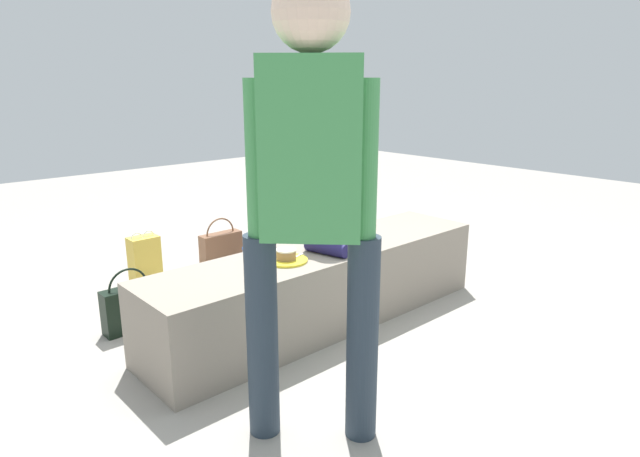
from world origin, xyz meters
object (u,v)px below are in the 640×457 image
gift_bag (145,260)px  handbag_black_leather (130,307)px  water_bottle_near_gift (245,264)px  party_cup_red (349,262)px  cake_plate (286,257)px  adult_standing (311,179)px  cake_box_white (337,246)px  child_seated (327,211)px  water_bottle_far_side (188,292)px  handbag_brown_canvas (221,246)px

gift_bag → handbag_black_leather: (-0.37, -0.62, -0.03)m
water_bottle_near_gift → party_cup_red: (0.69, -0.33, -0.06)m
water_bottle_near_gift → party_cup_red: bearing=-25.5°
cake_plate → handbag_black_leather: (-0.57, 0.66, -0.32)m
adult_standing → gift_bag: 2.15m
adult_standing → cake_box_white: size_ratio=4.95×
adult_standing → water_bottle_near_gift: (0.78, 1.59, -0.90)m
child_seated → water_bottle_far_side: 1.03m
gift_bag → handbag_black_leather: gift_bag is taller
cake_box_white → water_bottle_near_gift: bearing=178.7°
child_seated → party_cup_red: 1.09m
water_bottle_far_side → cake_box_white: (1.39, 0.14, -0.02)m
adult_standing → party_cup_red: adult_standing is taller
cake_plate → gift_bag: (-0.20, 1.28, -0.29)m
cake_plate → cake_box_white: 1.55m
child_seated → gift_bag: size_ratio=1.32×
handbag_black_leather → water_bottle_far_side: bearing=12.1°
handbag_black_leather → gift_bag: bearing=59.0°
adult_standing → handbag_black_leather: 1.61m
adult_standing → cake_plate: 0.97m
cake_plate → handbag_black_leather: size_ratio=0.63×
cake_plate → gift_bag: size_ratio=0.61×
handbag_black_leather → cake_box_white: bearing=7.2°
adult_standing → cake_box_white: 2.45m
child_seated → cake_plate: size_ratio=2.16×
party_cup_red → cake_plate: bearing=-150.9°
cake_plate → party_cup_red: (1.04, 0.58, -0.41)m
water_bottle_near_gift → cake_box_white: water_bottle_near_gift is taller
party_cup_red → handbag_black_leather: bearing=177.1°
child_seated → cake_box_white: 1.37m
adult_standing → handbag_brown_canvas: size_ratio=4.97×
child_seated → cake_box_white: size_ratio=1.44×
cake_plate → handbag_black_leather: 0.93m
gift_bag → water_bottle_far_side: gift_bag is taller
cake_box_white → handbag_brown_canvas: bearing=149.0°
child_seated → water_bottle_far_side: child_seated is taller
water_bottle_near_gift → cake_box_white: (0.86, -0.02, -0.04)m
cake_box_white → adult_standing: bearing=-136.2°
cake_plate → child_seated: bearing=4.7°
handbag_brown_canvas → water_bottle_near_gift: bearing=-101.2°
cake_plate → cake_box_white: (1.21, 0.89, -0.39)m
water_bottle_near_gift → cake_box_white: 0.86m
cake_plate → water_bottle_near_gift: bearing=68.8°
child_seated → water_bottle_far_side: (-0.49, 0.72, -0.56)m
water_bottle_near_gift → handbag_brown_canvas: size_ratio=0.68×
gift_bag → party_cup_red: (1.23, -0.70, -0.12)m
child_seated → gift_bag: 1.44m
gift_bag → handbag_brown_canvas: gift_bag is taller
handbag_black_leather → handbag_brown_canvas: size_ratio=1.07×
adult_standing → party_cup_red: 2.16m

